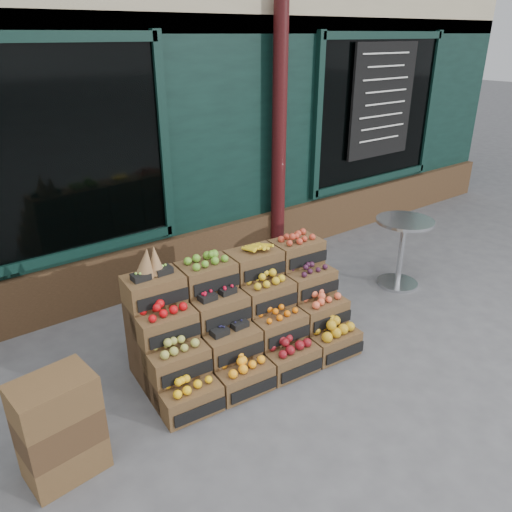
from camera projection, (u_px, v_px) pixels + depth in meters
ground at (317, 356)px, 4.74m from camera, size 60.00×60.00×0.00m
shop_facade at (88, 63)px, 7.46m from camera, size 12.00×6.24×4.80m
crate_display at (243, 322)px, 4.58m from camera, size 2.05×1.14×1.23m
spare_crates at (59, 428)px, 3.34m from camera, size 0.55×0.41×0.77m
bistro_table at (402, 245)px, 5.88m from camera, size 0.66×0.66×0.84m
shopkeeper at (19, 207)px, 5.33m from camera, size 0.90×0.69×2.21m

